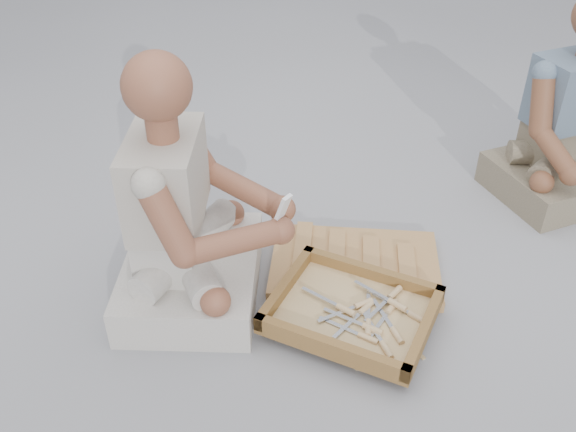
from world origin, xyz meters
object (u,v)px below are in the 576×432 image
(tool_tray, at_px, (352,312))
(companion, at_px, (572,132))
(craftsman, at_px, (185,223))
(carved_panel, at_px, (355,265))

(tool_tray, xyz_separation_m, companion, (0.66, 1.16, 0.24))
(craftsman, xyz_separation_m, companion, (1.27, 1.19, -0.01))
(tool_tray, relative_size, craftsman, 0.62)
(carved_panel, distance_m, companion, 1.16)
(craftsman, bearing_deg, companion, 115.38)
(tool_tray, height_order, craftsman, craftsman)
(carved_panel, relative_size, craftsman, 0.69)
(carved_panel, distance_m, tool_tray, 0.31)
(craftsman, bearing_deg, tool_tray, 74.88)
(tool_tray, relative_size, companion, 0.64)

